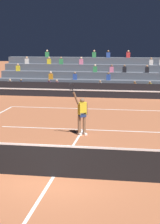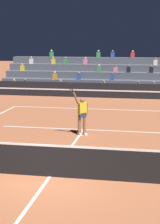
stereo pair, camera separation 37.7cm
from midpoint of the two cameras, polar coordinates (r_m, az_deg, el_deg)
ground_plane at (r=12.18m, az=-3.72°, el=-9.80°), size 120.00×120.00×0.00m
court_lines at (r=12.18m, az=-3.72°, el=-9.78°), size 11.10×23.90×0.01m
tennis_net at (r=12.00m, az=-3.76°, el=-7.37°), size 12.00×0.10×1.10m
sponsor_banner_wall at (r=28.05m, az=4.47°, el=3.30°), size 18.00×0.26×1.10m
bleacher_stand at (r=31.75m, az=5.21°, el=5.05°), size 17.94×4.75×3.38m
tennis_player at (r=16.99m, az=0.91°, el=-0.28°), size 0.83×0.71×2.47m
tennis_ball at (r=14.93m, az=-4.49°, el=-5.69°), size 0.07×0.07×0.07m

